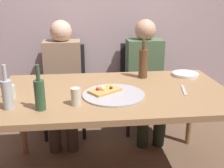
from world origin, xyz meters
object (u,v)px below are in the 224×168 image
Objects in this scene: table_knife at (184,90)px; chair_right at (142,81)px; pizza_slice_last at (105,90)px; guest_in_beanie at (146,73)px; plate_stack at (185,74)px; tumbler_far at (76,97)px; tumbler_near at (10,91)px; guest_in_sweater at (63,76)px; chair_left at (64,83)px; beer_bottle at (40,94)px; pizza_tray at (114,95)px; wine_bottle at (143,63)px; dining_table at (114,100)px; water_bottle at (7,93)px.

chair_right is at bearing 19.38° from table_knife.
pizza_slice_last is 0.91m from guest_in_beanie.
tumbler_far is at bearing -149.89° from plate_stack.
tumbler_near is 0.85m from guest_in_sweater.
table_knife is at bearing -0.19° from pizza_slice_last.
guest_in_sweater is at bearing 10.36° from chair_right.
pizza_slice_last is 1.01m from chair_left.
beer_bottle reaches higher than chair_left.
wine_bottle is (0.29, 0.39, 0.12)m from pizza_tray.
beer_bottle is 1.29× the size of table_knife.
dining_table is 0.99m from chair_left.
wine_bottle reaches higher than pizza_slice_last.
dining_table is at bearing 40.04° from tumbler_far.
wine_bottle is 0.69m from chair_right.
guest_in_sweater is (-0.15, 0.95, -0.15)m from tumbler_far.
tumbler_far is at bearing -139.96° from dining_table.
beer_bottle is at bearing 52.38° from chair_right.
guest_in_beanie reaches higher than table_knife.
guest_in_sweater is at bearing 114.59° from pizza_slice_last.
guest_in_beanie is at bearing 73.31° from wine_bottle.
beer_bottle is 0.32× the size of chair_right.
tumbler_far reaches higher than table_knife.
chair_right is at bearing 77.51° from wine_bottle.
beer_bottle reaches higher than dining_table.
tumbler_far reaches higher than pizza_tray.
guest_in_sweater is (-0.93, 0.77, -0.10)m from table_knife.
guest_in_sweater is at bearing 116.68° from pizza_tray.
pizza_slice_last reaches higher than plate_stack.
tumbler_near is at bearing -175.51° from dining_table.
wine_bottle is at bearing 37.08° from beer_bottle.
guest_in_sweater is (-0.41, 0.81, -0.10)m from pizza_tray.
pizza_tray is 0.92m from guest_in_beanie.
chair_left is at bearing 97.83° from tumbler_far.
plate_stack is (0.93, 0.54, -0.04)m from tumbler_far.
chair_right is (1.12, 0.93, -0.27)m from tumbler_near.
pizza_tray is 0.49× the size of chair_left.
guest_in_beanie is (-0.25, 0.42, -0.11)m from plate_stack.
plate_stack is at bearing 120.90° from guest_in_beanie.
pizza_tray is at bearing 62.74° from guest_in_beanie.
guest_in_sweater reaches higher than pizza_slice_last.
chair_right is at bearing 113.70° from plate_stack.
chair_left is 0.83m from chair_right.
pizza_slice_last is at bearing -154.26° from plate_stack.
table_knife is at bearing -4.93° from dining_table.
pizza_slice_last is at bearing 43.10° from tumbler_far.
dining_table is 0.83m from guest_in_beanie.
chair_right is (-0.25, 0.57, -0.24)m from plate_stack.
tumbler_far reaches higher than plate_stack.
water_bottle reaches higher than pizza_tray.
pizza_tray is at bearing -149.32° from plate_stack.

